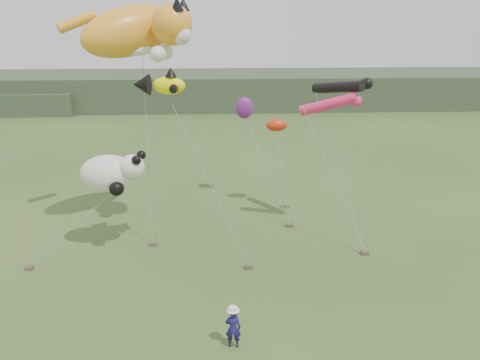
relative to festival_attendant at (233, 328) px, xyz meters
name	(u,v)px	position (x,y,z in m)	size (l,w,h in m)	color
ground	(249,315)	(0.68, 1.74, -0.75)	(120.00, 120.00, 0.00)	#385123
headland	(201,90)	(-2.43, 46.43, 1.18)	(90.00, 13.00, 4.00)	#2D3D28
festival_attendant	(233,328)	(0.00, 0.00, 0.00)	(0.54, 0.36, 1.49)	#1B1654
sandbag_anchors	(220,250)	(-0.38, 6.90, -0.66)	(15.88, 4.60, 0.17)	brown
cat_kite	(139,31)	(-3.92, 9.22, 9.43)	(6.46, 4.76, 3.11)	orange
fish_kite	(159,84)	(-2.86, 6.72, 7.33)	(2.34, 1.57, 1.20)	#FFF901
tube_kites	(339,94)	(5.52, 9.31, 6.43)	(3.55, 2.65, 1.92)	black
panda_kite	(112,173)	(-5.33, 7.44, 3.20)	(3.06, 1.98, 1.90)	white
misc_kites	(256,114)	(1.85, 13.31, 4.68)	(2.84, 2.30, 1.67)	red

